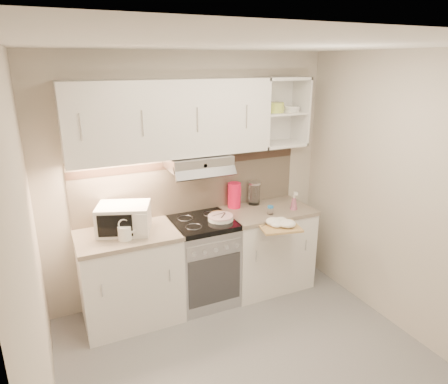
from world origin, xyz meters
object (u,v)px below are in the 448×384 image
object	(u,v)px
microwave	(124,219)
pink_pitcher	(234,195)
plate_stack	(221,218)
watering_can	(125,232)
electric_range	(203,261)
glass_jar	(254,193)
cutting_board	(279,226)
spray_bottle	(294,202)

from	to	relation	value
microwave	pink_pitcher	size ratio (longest dim) A/B	2.01
plate_stack	pink_pitcher	xyz separation A→B (m)	(0.28, 0.27, 0.11)
microwave	watering_can	world-z (taller)	microwave
electric_range	glass_jar	bearing A→B (deg)	16.09
microwave	cutting_board	xyz separation A→B (m)	(1.40, -0.44, -0.16)
spray_bottle	cutting_board	bearing A→B (deg)	-120.51
electric_range	watering_can	world-z (taller)	watering_can
microwave	plate_stack	distance (m)	0.93
spray_bottle	cutting_board	size ratio (longest dim) A/B	0.55
plate_stack	spray_bottle	xyz separation A→B (m)	(0.83, -0.05, 0.06)
electric_range	pink_pitcher	xyz separation A→B (m)	(0.45, 0.20, 0.59)
spray_bottle	cutting_board	distance (m)	0.46
glass_jar	watering_can	bearing A→B (deg)	-167.41
pink_pitcher	plate_stack	bearing A→B (deg)	-145.98
pink_pitcher	glass_jar	xyz separation A→B (m)	(0.24, -0.00, -0.01)
electric_range	microwave	bearing A→B (deg)	176.73
watering_can	spray_bottle	bearing A→B (deg)	14.61
microwave	watering_can	xyz separation A→B (m)	(-0.03, -0.17, -0.06)
glass_jar	cutting_board	bearing A→B (deg)	-94.81
electric_range	watering_can	size ratio (longest dim) A/B	3.94
plate_stack	glass_jar	xyz separation A→B (m)	(0.53, 0.27, 0.10)
spray_bottle	microwave	bearing A→B (deg)	-163.50
watering_can	plate_stack	xyz separation A→B (m)	(0.95, 0.06, -0.05)
pink_pitcher	cutting_board	size ratio (longest dim) A/B	0.73
electric_range	plate_stack	distance (m)	0.51
electric_range	spray_bottle	size ratio (longest dim) A/B	4.36
plate_stack	microwave	bearing A→B (deg)	173.11
microwave	spray_bottle	distance (m)	1.76
cutting_board	spray_bottle	bearing A→B (deg)	49.93
pink_pitcher	glass_jar	world-z (taller)	pink_pitcher
pink_pitcher	spray_bottle	size ratio (longest dim) A/B	1.33
pink_pitcher	watering_can	bearing A→B (deg)	-174.28
microwave	cutting_board	distance (m)	1.47
microwave	glass_jar	bearing A→B (deg)	26.53
electric_range	pink_pitcher	size ratio (longest dim) A/B	3.28
plate_stack	pink_pitcher	bearing A→B (deg)	43.27
glass_jar	plate_stack	bearing A→B (deg)	-153.08
pink_pitcher	electric_range	bearing A→B (deg)	-165.29
electric_range	plate_stack	size ratio (longest dim) A/B	3.58
microwave	watering_can	distance (m)	0.19
plate_stack	pink_pitcher	distance (m)	0.41
glass_jar	cutting_board	xyz separation A→B (m)	(-0.05, -0.59, -0.16)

